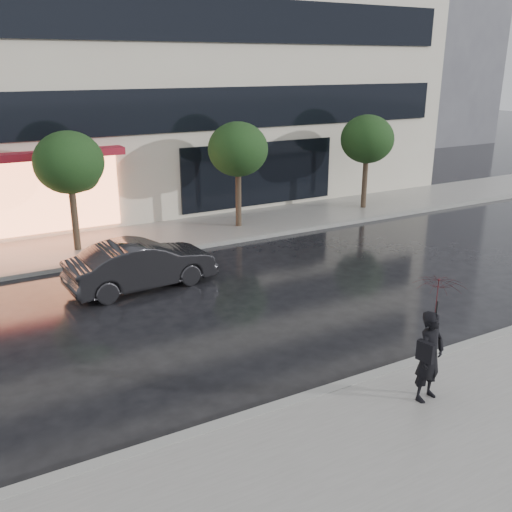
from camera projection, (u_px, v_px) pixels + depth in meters
ground at (331, 362)px, 12.01m from camera, size 120.00×120.00×0.00m
sidewalk_near at (449, 445)px, 9.30m from camera, size 60.00×4.50×0.12m
sidewalk_far at (161, 236)px, 20.47m from camera, size 60.00×3.50×0.12m
curb_near at (361, 381)px, 11.16m from camera, size 60.00×0.25×0.14m
curb_far at (180, 249)px, 19.02m from camera, size 60.00×0.25×0.14m
bg_building_right at (393, 36)px, 44.57m from camera, size 12.00×12.00×16.00m
tree_mid_west at (71, 165)px, 18.02m from camera, size 2.20×2.20×3.99m
tree_mid_east at (239, 151)px, 20.78m from camera, size 2.20×2.20×3.99m
tree_far_east at (368, 141)px, 23.54m from camera, size 2.20×2.20×3.99m
parked_car at (142, 264)px, 15.79m from camera, size 4.21×1.77×1.35m
pedestrian_with_umbrella at (434, 323)px, 10.03m from camera, size 1.05×1.06×2.36m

